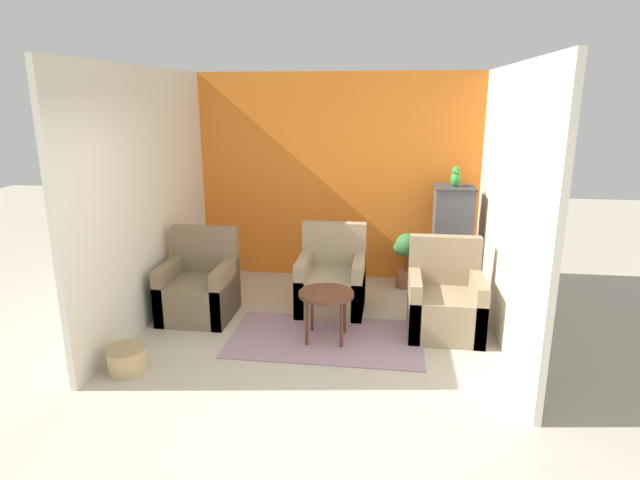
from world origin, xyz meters
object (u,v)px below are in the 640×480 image
object	(u,v)px
armchair_left	(200,290)
potted_plant	(407,256)
coffee_table	(326,298)
wicker_basket	(127,358)
armchair_right	(445,304)
armchair_middle	(332,283)
parrot	(455,177)
birdcage	(451,240)

from	to	relation	value
armchair_left	potted_plant	size ratio (longest dim) A/B	1.36
coffee_table	wicker_basket	world-z (taller)	coffee_table
armchair_right	armchair_middle	xyz separation A→B (m)	(-1.27, 0.48, 0.00)
coffee_table	armchair_left	xyz separation A→B (m)	(-1.52, 0.42, -0.14)
parrot	potted_plant	bearing A→B (deg)	168.63
potted_plant	wicker_basket	xyz separation A→B (m)	(-2.57, -2.66, -0.30)
armchair_right	parrot	world-z (taller)	parrot
parrot	potted_plant	distance (m)	1.20
parrot	potted_plant	world-z (taller)	parrot
armchair_left	wicker_basket	world-z (taller)	armchair_left
armchair_right	wicker_basket	distance (m)	3.23
armchair_middle	potted_plant	bearing A→B (deg)	45.17
birdcage	armchair_left	bearing A→B (deg)	-157.68
coffee_table	armchair_left	bearing A→B (deg)	164.46
coffee_table	armchair_right	distance (m)	1.29
wicker_basket	coffee_table	bearing A→B (deg)	28.34
armchair_left	armchair_right	bearing A→B (deg)	-1.28
coffee_table	armchair_middle	xyz separation A→B (m)	(-0.04, 0.84, -0.14)
coffee_table	wicker_basket	bearing A→B (deg)	-151.66
armchair_left	birdcage	distance (m)	3.17
parrot	potted_plant	xyz separation A→B (m)	(-0.55, 0.11, -1.06)
coffee_table	parrot	distance (m)	2.37
armchair_left	wicker_basket	xyz separation A→B (m)	(-0.21, -1.35, -0.18)
armchair_right	potted_plant	size ratio (longest dim) A/B	1.36
coffee_table	armchair_middle	distance (m)	0.85
parrot	armchair_right	bearing A→B (deg)	-97.59
armchair_right	parrot	distance (m)	1.73
potted_plant	coffee_table	bearing A→B (deg)	-116.06
potted_plant	wicker_basket	world-z (taller)	potted_plant
armchair_middle	potted_plant	world-z (taller)	armchair_middle
potted_plant	wicker_basket	size ratio (longest dim) A/B	2.05
armchair_right	birdcage	world-z (taller)	birdcage
armchair_middle	armchair_left	bearing A→B (deg)	-164.31
armchair_left	armchair_middle	world-z (taller)	same
armchair_middle	wicker_basket	bearing A→B (deg)	-133.63
coffee_table	wicker_basket	xyz separation A→B (m)	(-1.73, -0.93, -0.32)
armchair_left	coffee_table	bearing A→B (deg)	-15.54
armchair_right	armchair_left	bearing A→B (deg)	178.72
birdcage	parrot	xyz separation A→B (m)	(-0.00, 0.00, 0.80)
armchair_right	parrot	bearing A→B (deg)	82.41
wicker_basket	armchair_left	bearing A→B (deg)	81.13
armchair_left	armchair_middle	bearing A→B (deg)	15.69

